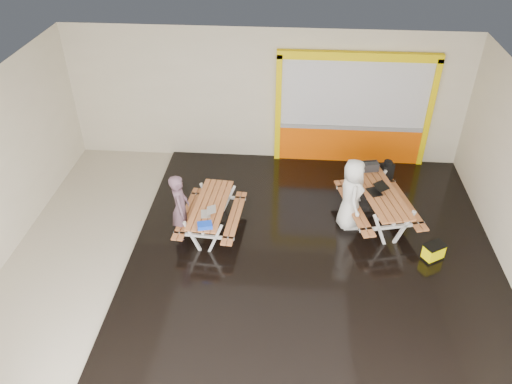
# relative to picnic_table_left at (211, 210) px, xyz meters

# --- Properties ---
(room) EXTENTS (10.02, 8.02, 3.52)m
(room) POSITION_rel_picnic_table_left_xyz_m (0.95, -0.76, 1.18)
(room) COLOR beige
(room) RESTS_ON ground
(deck) EXTENTS (7.50, 7.98, 0.05)m
(deck) POSITION_rel_picnic_table_left_xyz_m (2.20, -0.76, -0.54)
(deck) COLOR black
(deck) RESTS_ON room
(kiosk) EXTENTS (3.88, 0.16, 3.00)m
(kiosk) POSITION_rel_picnic_table_left_xyz_m (3.15, 3.17, 0.87)
(kiosk) COLOR #F75B03
(kiosk) RESTS_ON room
(picnic_table_left) EXTENTS (1.38, 1.93, 0.74)m
(picnic_table_left) POSITION_rel_picnic_table_left_xyz_m (0.00, 0.00, 0.00)
(picnic_table_left) COLOR #C1713B
(picnic_table_left) RESTS_ON deck
(picnic_table_right) EXTENTS (1.86, 2.35, 0.83)m
(picnic_table_right) POSITION_rel_picnic_table_left_xyz_m (3.62, 0.60, 0.06)
(picnic_table_right) COLOR #C1713B
(picnic_table_right) RESTS_ON deck
(person_left) EXTENTS (0.48, 0.64, 1.58)m
(person_left) POSITION_rel_picnic_table_left_xyz_m (-0.59, -0.25, 0.21)
(person_left) COLOR #664858
(person_left) RESTS_ON deck
(person_right) EXTENTS (0.58, 0.85, 1.66)m
(person_right) POSITION_rel_picnic_table_left_xyz_m (2.97, 0.40, 0.30)
(person_right) COLOR white
(person_right) RESTS_ON deck
(laptop_left) EXTENTS (0.35, 0.33, 0.13)m
(laptop_left) POSITION_rel_picnic_table_left_xyz_m (-0.00, -0.35, 0.22)
(laptop_left) COLOR silver
(laptop_left) RESTS_ON picnic_table_left
(laptop_right) EXTENTS (0.49, 0.46, 0.16)m
(laptop_right) POSITION_rel_picnic_table_left_xyz_m (3.53, 0.60, 0.31)
(laptop_right) COLOR black
(laptop_right) RESTS_ON picnic_table_right
(blue_pouch) EXTENTS (0.33, 0.27, 0.08)m
(blue_pouch) POSITION_rel_picnic_table_left_xyz_m (0.01, -0.78, 0.22)
(blue_pouch) COLOR blue
(blue_pouch) RESTS_ON picnic_table_left
(toolbox) EXTENTS (0.47, 0.30, 0.25)m
(toolbox) POSITION_rel_picnic_table_left_xyz_m (3.44, 1.46, 0.36)
(toolbox) COLOR black
(toolbox) RESTS_ON picnic_table_right
(backpack) EXTENTS (0.34, 0.28, 0.49)m
(backpack) POSITION_rel_picnic_table_left_xyz_m (3.89, 1.61, 0.19)
(backpack) COLOR black
(backpack) RESTS_ON picnic_table_right
(dark_case) EXTENTS (0.39, 0.30, 0.14)m
(dark_case) POSITION_rel_picnic_table_left_xyz_m (2.99, 0.56, -0.45)
(dark_case) COLOR black
(dark_case) RESTS_ON deck
(fluke_bag) EXTENTS (0.50, 0.46, 0.36)m
(fluke_bag) POSITION_rel_picnic_table_left_xyz_m (4.61, -0.59, -0.34)
(fluke_bag) COLOR black
(fluke_bag) RESTS_ON deck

